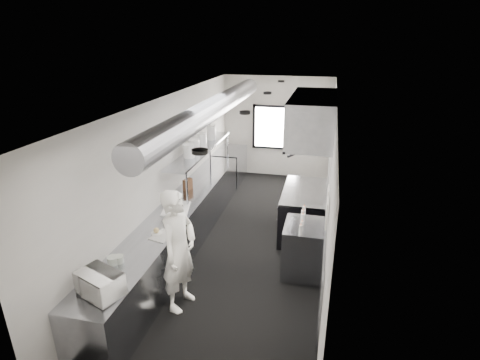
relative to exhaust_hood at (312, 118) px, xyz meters
The scene contains 35 objects.
floor 2.72m from the exhaust_hood, 147.45° to the right, with size 3.00×8.00×0.01m, color black.
ceiling 1.36m from the exhaust_hood, 147.45° to the right, with size 3.00×8.00×0.01m, color silver.
wall_back 3.62m from the exhaust_hood, 108.38° to the left, with size 3.00×0.02×2.80m, color #B1AEA8.
wall_front 4.93m from the exhaust_hood, 103.13° to the right, with size 3.00×0.02×2.80m, color #B1AEA8.
wall_left 2.87m from the exhaust_hood, 164.91° to the right, with size 0.02×8.00×2.80m, color #B1AEA8.
wall_right 1.28m from the exhaust_hood, 60.05° to the right, with size 0.02×8.00×2.80m, color #B1AEA8.
wall_cladding 1.92m from the exhaust_hood, 46.22° to the right, with size 0.03×5.50×1.10m, color #8E929B.
hvac_duct 1.83m from the exhaust_hood, behind, with size 0.40×0.40×6.40m, color gray.
service_window 3.58m from the exhaust_hood, 108.57° to the left, with size 1.36×0.05×1.25m.
exhaust_hood is the anchor object (origin of this frame).
prep_counter 3.20m from the exhaust_hood, 151.89° to the right, with size 0.70×6.00×0.90m, color #8E929B.
pass_shelf 2.46m from the exhaust_hood, behind, with size 0.45×3.00×0.68m.
range 1.92m from the exhaust_hood, behind, with size 0.88×1.60×0.94m.
bottle_station 2.39m from the exhaust_hood, 87.82° to the right, with size 0.65×0.80×0.90m, color #8E929B.
far_work_table 3.88m from the exhaust_hood, 131.94° to the left, with size 0.70×1.20×0.90m, color #8E929B.
notice_sheet_a 2.09m from the exhaust_hood, 78.88° to the right, with size 0.02×0.28×0.38m, color silver.
notice_sheet_b 2.43m from the exhaust_hood, 80.58° to the right, with size 0.02×0.28×0.38m, color silver.
line_cook 3.45m from the exhaust_hood, 121.71° to the right, with size 0.68×0.45×1.86m, color white.
microwave 4.55m from the exhaust_hood, 120.47° to the right, with size 0.50×0.38×0.30m, color white.
deli_tub_a 4.14m from the exhaust_hood, 127.33° to the right, with size 0.14×0.14×0.10m, color #A6AFA1.
deli_tub_b 4.20m from the exhaust_hood, 127.57° to the right, with size 0.15×0.15×0.11m, color #A6AFA1.
newspaper 3.41m from the exhaust_hood, 132.32° to the right, with size 0.30×0.37×0.01m, color silver.
small_plate 3.46m from the exhaust_hood, 134.62° to the right, with size 0.17×0.17×0.01m, color silver.
pastry 3.44m from the exhaust_hood, 134.62° to the right, with size 0.09×0.09×0.09m, color tan.
cutting_board 2.99m from the exhaust_hood, 149.65° to the right, with size 0.45×0.60×0.02m, color silver.
knife_block 2.76m from the exhaust_hood, behind, with size 0.09×0.21×0.22m, color #55341E.
plate_stack_a 2.44m from the exhaust_hood, behind, with size 0.23×0.23×0.26m, color silver.
plate_stack_b 2.40m from the exhaust_hood, behind, with size 0.23×0.23×0.30m, color silver.
plate_stack_c 2.43m from the exhaust_hood, behind, with size 0.22×0.22×0.31m, color silver.
plate_stack_d 2.60m from the exhaust_hood, 155.46° to the left, with size 0.22×0.22×0.33m, color silver.
squeeze_bottle_a 2.23m from the exhaust_hood, 89.68° to the right, with size 0.05×0.05×0.16m, color silver.
squeeze_bottle_b 2.13m from the exhaust_hood, 89.41° to the right, with size 0.05×0.05×0.16m, color silver.
squeeze_bottle_c 1.97m from the exhaust_hood, 89.49° to the right, with size 0.06×0.06×0.19m, color silver.
squeeze_bottle_d 1.87m from the exhaust_hood, 89.71° to the right, with size 0.06×0.06×0.19m, color silver.
squeeze_bottle_e 1.75m from the exhaust_hood, 89.40° to the right, with size 0.06×0.06×0.18m, color silver.
Camera 1 is at (1.39, -6.33, 3.83)m, focal length 28.38 mm.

